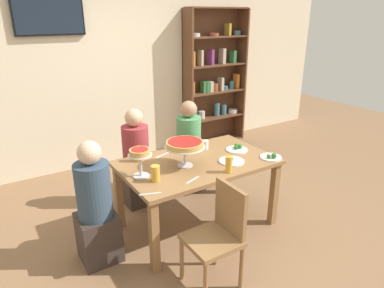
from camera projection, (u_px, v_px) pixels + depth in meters
name	position (u px, v px, depth m)	size (l,w,h in m)	color
ground_plane	(197.00, 224.00, 3.69)	(12.00, 12.00, 0.00)	#846042
rear_partition	(114.00, 67.00, 4.93)	(8.00, 0.12, 2.80)	beige
dining_table	(197.00, 169.00, 3.46)	(1.51, 0.93, 0.74)	olive
bookshelf	(214.00, 79.00, 5.71)	(1.10, 0.30, 2.21)	brown
television	(49.00, 15.00, 4.20)	(0.84, 0.05, 0.48)	black
diner_head_west	(96.00, 212.00, 3.01)	(0.34, 0.34, 1.15)	#382D28
diner_far_left	(137.00, 164.00, 3.96)	(0.34, 0.34, 1.15)	#382D28
diner_far_right	(189.00, 152.00, 4.29)	(0.34, 0.34, 1.15)	#382D28
chair_near_left	(219.00, 232.00, 2.74)	(0.40, 0.40, 0.87)	olive
deep_dish_pizza_stand	(185.00, 145.00, 3.24)	(0.39, 0.39, 0.25)	silver
personal_pizza_stand	(140.00, 156.00, 3.03)	(0.22, 0.22, 0.27)	silver
salad_plate_near_diner	(231.00, 161.00, 3.41)	(0.25, 0.25, 0.05)	white
salad_plate_far_diner	(271.00, 157.00, 3.48)	(0.22, 0.22, 0.07)	white
salad_plate_spare	(237.00, 149.00, 3.69)	(0.23, 0.23, 0.06)	white
beer_glass_amber_tall	(229.00, 164.00, 3.16)	(0.07, 0.07, 0.16)	gold
beer_glass_amber_short	(155.00, 173.00, 2.99)	(0.08, 0.08, 0.15)	gold
beer_glass_amber_spare	(139.00, 154.00, 3.40)	(0.08, 0.08, 0.15)	gold
water_glass_clear_near	(205.00, 145.00, 3.72)	(0.07, 0.07, 0.10)	white
cutlery_fork_near	(185.00, 149.00, 3.71)	(0.18, 0.02, 0.01)	silver
cutlery_knife_near	(150.00, 194.00, 2.80)	(0.18, 0.02, 0.01)	silver
cutlery_fork_far	(162.00, 155.00, 3.56)	(0.18, 0.02, 0.01)	silver
cutlery_knife_far	(193.00, 180.00, 3.03)	(0.18, 0.02, 0.01)	silver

